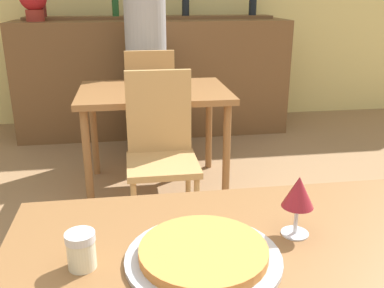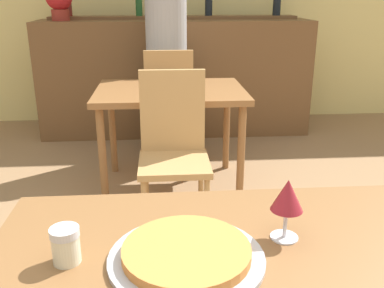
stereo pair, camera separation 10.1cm
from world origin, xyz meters
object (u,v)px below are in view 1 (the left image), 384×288
chair_far_side_back (150,100)px  wine_glass (298,194)px  chair_far_side_front (161,143)px  person_standing (146,39)px  potted_plant (33,0)px  cheese_shaker (81,250)px  pizza_tray (203,254)px

chair_far_side_back → wine_glass: 2.53m
chair_far_side_front → person_standing: bearing=90.3°
person_standing → potted_plant: 1.13m
cheese_shaker → person_standing: size_ratio=0.05×
chair_far_side_front → pizza_tray: bearing=-90.7°
chair_far_side_front → chair_far_side_back: bearing=90.0°
potted_plant → wine_glass: bearing=-69.8°
chair_far_side_back → potted_plant: potted_plant is taller
cheese_shaker → chair_far_side_front: bearing=79.0°
wine_glass → potted_plant: size_ratio=0.48×
chair_far_side_front → wine_glass: 1.48m
chair_far_side_front → person_standing: 1.38m
cheese_shaker → person_standing: 2.81m
person_standing → wine_glass: bearing=-85.0°
chair_far_side_back → person_standing: size_ratio=0.52×
chair_far_side_front → chair_far_side_back: 1.07m
chair_far_side_back → person_standing: bearing=-88.1°
chair_far_side_back → pizza_tray: chair_far_side_back is taller
pizza_tray → chair_far_side_front: bearing=89.3°
person_standing → potted_plant: (-0.96, 0.53, 0.30)m
cheese_shaker → potted_plant: potted_plant is taller
chair_far_side_back → cheese_shaker: chair_far_side_back is taller
cheese_shaker → potted_plant: bearing=101.5°
pizza_tray → person_standing: (0.01, 2.80, 0.21)m
cheese_shaker → potted_plant: 3.42m
pizza_tray → cheese_shaker: 0.27m
chair_far_side_back → cheese_shaker: 2.59m
pizza_tray → potted_plant: bearing=105.8°
cheese_shaker → potted_plant: (-0.67, 3.32, 0.48)m
chair_far_side_front → wine_glass: chair_far_side_front is taller
pizza_tray → wine_glass: wine_glass is taller
cheese_shaker → person_standing: person_standing is taller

